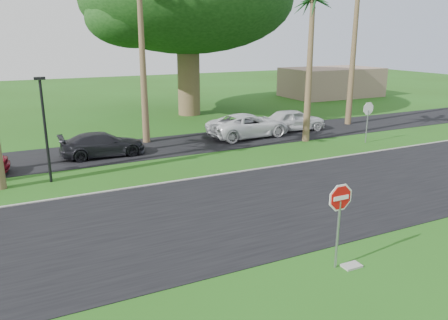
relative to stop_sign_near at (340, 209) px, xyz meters
name	(u,v)px	position (x,y,z in m)	size (l,w,h in m)	color
ground	(265,230)	(-0.50, 3.00, -1.77)	(120.00, 120.00, 0.00)	#214A12
road	(237,209)	(-0.50, 5.00, -1.76)	(120.00, 8.00, 0.02)	black
parking_strip	(154,147)	(-0.50, 15.50, -1.76)	(120.00, 5.00, 0.02)	black
curb	(196,178)	(-0.50, 9.05, -1.74)	(120.00, 0.12, 0.06)	gray
stop_sign_near	(340,209)	(0.00, 0.00, 0.00)	(1.05, 0.07, 2.62)	gray
stop_sign_far	(368,114)	(11.50, 11.00, 0.00)	(1.05, 0.07, 2.62)	gray
palm_right_near	(313,1)	(8.50, 13.00, 6.42)	(5.00, 5.00, 9.50)	brown
canopy_tree	(187,0)	(5.50, 25.00, 7.17)	(16.50, 16.50, 13.12)	brown
streetlight_right	(45,124)	(-6.50, 11.50, 0.88)	(0.45, 0.25, 4.64)	black
building_far	(331,82)	(23.50, 29.00, -0.27)	(10.00, 6.00, 3.00)	gray
car_dark	(103,145)	(-3.54, 14.85, -1.13)	(1.82, 4.47, 1.30)	black
car_minivan	(248,126)	(5.81, 15.50, -1.03)	(2.48, 5.38, 1.50)	white
car_pickup	(294,120)	(9.54, 15.82, -1.03)	(1.75, 4.35, 1.48)	silver
utility_slab	(352,266)	(0.44, -0.18, -1.74)	(0.55, 0.35, 0.06)	gray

